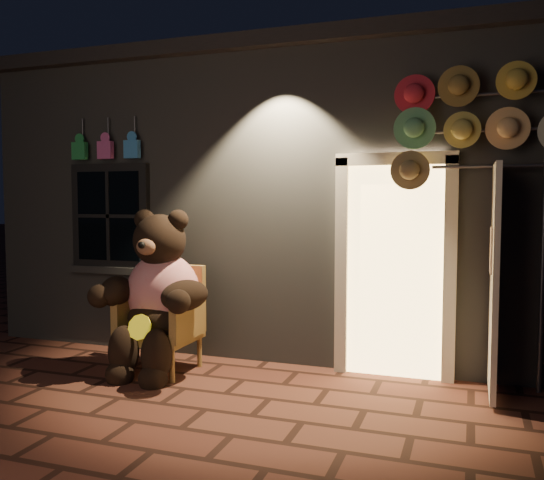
% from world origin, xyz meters
% --- Properties ---
extents(ground, '(60.00, 60.00, 0.00)m').
position_xyz_m(ground, '(0.00, 0.00, 0.00)').
color(ground, '#5A2E22').
rests_on(ground, ground).
extents(shop_building, '(7.30, 5.95, 3.51)m').
position_xyz_m(shop_building, '(0.00, 3.99, 1.74)').
color(shop_building, slate).
rests_on(shop_building, ground).
extents(wicker_armchair, '(0.74, 0.67, 1.06)m').
position_xyz_m(wicker_armchair, '(-0.89, 0.91, 0.53)').
color(wicker_armchair, '#A87C41').
rests_on(wicker_armchair, ground).
extents(teddy_bear, '(1.24, 0.96, 1.70)m').
position_xyz_m(teddy_bear, '(-0.90, 0.77, 0.78)').
color(teddy_bear, red).
rests_on(teddy_bear, ground).
extents(hat_rack, '(1.66, 0.22, 2.92)m').
position_xyz_m(hat_rack, '(2.10, 1.28, 2.44)').
color(hat_rack, '#59595E').
rests_on(hat_rack, ground).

